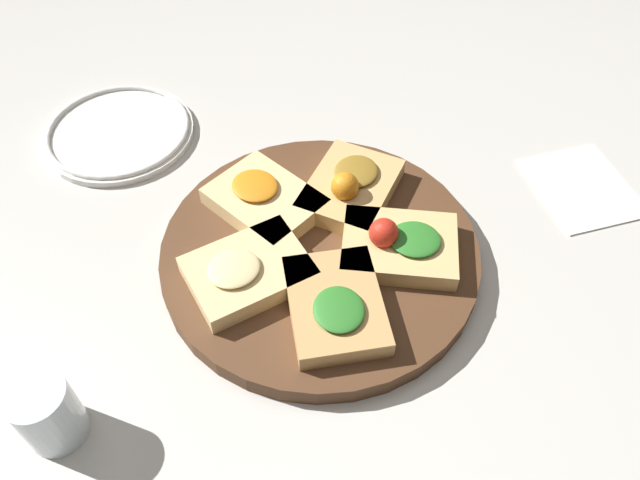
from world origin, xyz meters
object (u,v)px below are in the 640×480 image
at_px(serving_board, 320,253).
at_px(water_glass, 47,413).
at_px(napkin_stack, 583,187).
at_px(plate_right, 119,132).

distance_m(serving_board, water_glass, 0.35).
bearing_deg(napkin_stack, serving_board, 98.73).
xyz_separation_m(plate_right, napkin_stack, (-0.23, -0.64, -0.01)).
height_order(plate_right, napkin_stack, plate_right).
distance_m(water_glass, napkin_stack, 0.72).
bearing_deg(serving_board, plate_right, 41.60).
bearing_deg(napkin_stack, water_glass, 108.58).
relative_size(plate_right, water_glass, 2.68).
bearing_deg(serving_board, napkin_stack, -81.27).
height_order(serving_board, water_glass, water_glass).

